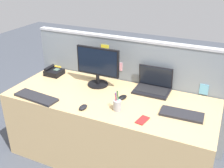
# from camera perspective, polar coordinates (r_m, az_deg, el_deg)

# --- Properties ---
(ground_plane) EXTENTS (10.00, 10.00, 0.00)m
(ground_plane) POSITION_cam_1_polar(r_m,az_deg,el_deg) (2.98, -0.42, -15.19)
(ground_plane) COLOR #424751
(desk) EXTENTS (2.03, 0.82, 0.73)m
(desk) POSITION_cam_1_polar(r_m,az_deg,el_deg) (2.76, -0.44, -9.49)
(desk) COLOR tan
(desk) RESTS_ON ground_plane
(cubicle_divider) EXTENTS (2.22, 0.08, 1.20)m
(cubicle_divider) POSITION_cam_1_polar(r_m,az_deg,el_deg) (2.99, 3.23, -1.16)
(cubicle_divider) COLOR gray
(cubicle_divider) RESTS_ON ground_plane
(desktop_monitor) EXTENTS (0.47, 0.22, 0.41)m
(desktop_monitor) POSITION_cam_1_polar(r_m,az_deg,el_deg) (2.73, -3.10, 4.15)
(desktop_monitor) COLOR black
(desktop_monitor) RESTS_ON desk
(laptop) EXTENTS (0.35, 0.25, 0.24)m
(laptop) POSITION_cam_1_polar(r_m,az_deg,el_deg) (2.70, 8.90, -0.19)
(laptop) COLOR black
(laptop) RESTS_ON desk
(desk_phone) EXTENTS (0.18, 0.17, 0.09)m
(desk_phone) POSITION_cam_1_polar(r_m,az_deg,el_deg) (3.12, -12.45, 2.57)
(desk_phone) COLOR black
(desk_phone) RESTS_ON desk
(keyboard_main) EXTENTS (0.46, 0.19, 0.02)m
(keyboard_main) POSITION_cam_1_polar(r_m,az_deg,el_deg) (2.65, -16.05, -2.74)
(keyboard_main) COLOR #232328
(keyboard_main) RESTS_ON desk
(keyboard_spare) EXTENTS (0.37, 0.17, 0.02)m
(keyboard_spare) POSITION_cam_1_polar(r_m,az_deg,el_deg) (2.36, 14.80, -6.32)
(keyboard_spare) COLOR #232328
(keyboard_spare) RESTS_ON desk
(computer_mouse_right_hand) EXTENTS (0.09, 0.11, 0.03)m
(computer_mouse_right_hand) POSITION_cam_1_polar(r_m,az_deg,el_deg) (2.53, 2.30, -2.86)
(computer_mouse_right_hand) COLOR black
(computer_mouse_right_hand) RESTS_ON desk
(computer_mouse_left_hand) EXTENTS (0.06, 0.10, 0.03)m
(computer_mouse_left_hand) POSITION_cam_1_polar(r_m,az_deg,el_deg) (2.38, -6.25, -5.00)
(computer_mouse_left_hand) COLOR black
(computer_mouse_left_hand) RESTS_ON desk
(pen_cup) EXTENTS (0.07, 0.07, 0.18)m
(pen_cup) POSITION_cam_1_polar(r_m,az_deg,el_deg) (2.33, 1.15, -4.55)
(pen_cup) COLOR #99999E
(pen_cup) RESTS_ON desk
(cell_phone_red_case) EXTENTS (0.09, 0.15, 0.01)m
(cell_phone_red_case) POSITION_cam_1_polar(r_m,az_deg,el_deg) (2.23, 6.58, -7.75)
(cell_phone_red_case) COLOR #B22323
(cell_phone_red_case) RESTS_ON desk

